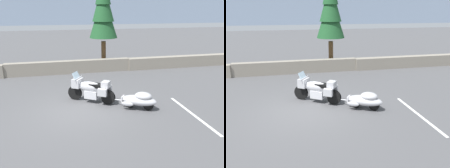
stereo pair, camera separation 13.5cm
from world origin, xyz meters
The scene contains 6 objects.
ground_plane centered at (0.00, 0.00, 0.00)m, with size 80.00×80.00×0.00m, color #4C4C4F.
stone_guard_wall centered at (0.41, 5.95, 0.41)m, with size 24.00×0.59×0.84m.
touring_motorcycle centered at (0.65, 0.76, 0.62)m, with size 2.00×1.50×1.33m.
car_shaped_trailer centered at (2.51, -0.48, 0.41)m, with size 2.03×1.53×0.76m.
pine_tree_tall centered at (2.48, 6.95, 4.13)m, with size 1.92×1.92×6.59m.
parking_stripe_marker centered at (4.45, -1.50, 0.00)m, with size 0.12×3.60×0.01m, color silver.
Camera 2 is at (-0.55, -9.08, 4.04)m, focal length 37.20 mm.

